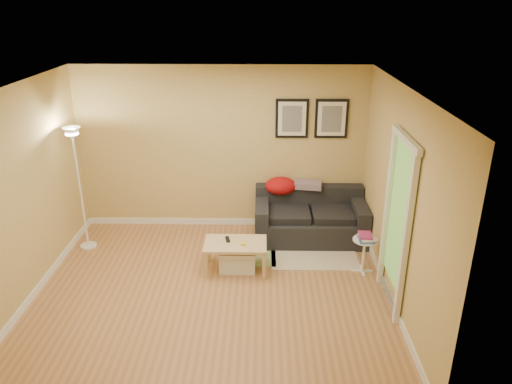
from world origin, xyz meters
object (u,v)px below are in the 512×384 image
sofa (310,216)px  storage_bin (237,259)px  book_stack (366,237)px  side_table (363,256)px  floor_lamp (81,193)px  coffee_table (236,256)px

sofa → storage_bin: (-1.08, -0.95, -0.22)m
storage_bin → book_stack: 1.77m
side_table → book_stack: (0.01, -0.01, 0.29)m
storage_bin → floor_lamp: bearing=165.2°
side_table → floor_lamp: bearing=170.7°
side_table → floor_lamp: (-4.02, 0.66, 0.63)m
side_table → book_stack: book_stack is taller
floor_lamp → coffee_table: bearing=-15.6°
sofa → side_table: bearing=-57.3°
storage_bin → floor_lamp: 2.48m
coffee_table → side_table: bearing=3.7°
sofa → book_stack: sofa is taller
coffee_table → storage_bin: 0.07m
storage_bin → book_stack: bearing=-2.0°
side_table → book_stack: bearing=-60.1°
side_table → floor_lamp: 4.12m
storage_bin → coffee_table: bearing=-131.2°
storage_bin → book_stack: (1.73, -0.06, 0.39)m
sofa → coffee_table: 1.48m
coffee_table → book_stack: book_stack is taller
floor_lamp → side_table: bearing=-9.3°
book_stack → side_table: bearing=110.0°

